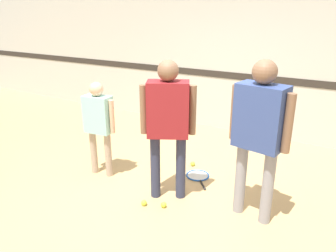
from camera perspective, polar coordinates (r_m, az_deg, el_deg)
ground_plane at (r=4.04m, az=0.72°, el=-12.29°), size 16.00×16.00×0.00m
wall_back at (r=5.89m, az=13.92°, el=13.80°), size 16.00×0.07×3.20m
person_instructor at (r=3.63m, az=-0.00°, el=1.67°), size 0.56×0.44×1.64m
person_student_left at (r=4.35m, az=-12.02°, el=1.18°), size 0.48×0.24×1.28m
person_student_right at (r=3.36m, az=15.64°, el=0.12°), size 0.64×0.34×1.70m
racket_spare_on_floor at (r=4.50m, az=5.26°, el=-8.65°), size 0.47×0.52×0.03m
tennis_ball_near_instructor at (r=3.88m, az=-4.21°, el=-13.21°), size 0.07×0.07×0.07m
tennis_ball_by_spare_racket at (r=4.77m, az=4.33°, el=-6.57°), size 0.07×0.07×0.07m
tennis_ball_stray_left at (r=3.84m, az=-0.76°, el=-13.56°), size 0.07×0.07×0.07m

